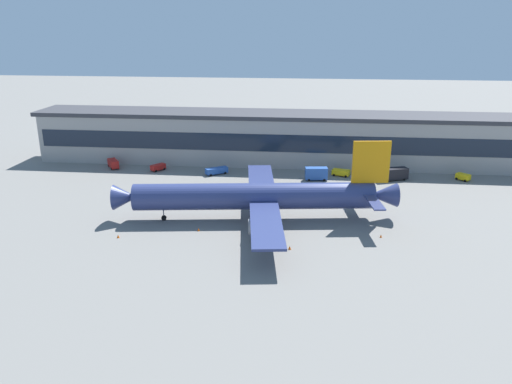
{
  "coord_description": "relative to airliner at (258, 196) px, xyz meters",
  "views": [
    {
      "loc": [
        8.75,
        -101.75,
        40.82
      ],
      "look_at": [
        -2.68,
        4.26,
        5.0
      ],
      "focal_mm": 35.26,
      "sensor_mm": 36.0,
      "label": 1
    }
  ],
  "objects": [
    {
      "name": "traffic_cone_3",
      "position": [
        -26.93,
        -12.98,
        -5.01
      ],
      "size": [
        0.54,
        0.54,
        0.68
      ],
      "primitive_type": "cone",
      "color": "#F2590C",
      "rests_on": "ground_plane"
    },
    {
      "name": "pushback_tractor",
      "position": [
        19.71,
        35.61,
        -4.29
      ],
      "size": [
        5.35,
        3.9,
        1.75
      ],
      "color": "yellow",
      "rests_on": "ground_plane"
    },
    {
      "name": "belt_loader",
      "position": [
        -15.23,
        33.3,
        -4.19
      ],
      "size": [
        6.41,
        5.27,
        1.95
      ],
      "color": "#2651A5",
      "rests_on": "ground_plane"
    },
    {
      "name": "baggage_tug",
      "position": [
        52.76,
        34.77,
        -4.26
      ],
      "size": [
        3.97,
        3.95,
        1.85
      ],
      "color": "yellow",
      "rests_on": "ground_plane"
    },
    {
      "name": "stair_truck",
      "position": [
        12.69,
        30.65,
        -3.36
      ],
      "size": [
        6.25,
        3.11,
        3.55
      ],
      "color": "#2651A5",
      "rests_on": "ground_plane"
    },
    {
      "name": "fuel_truck",
      "position": [
        33.71,
        32.97,
        -3.46
      ],
      "size": [
        8.84,
        5.63,
        3.35
      ],
      "color": "black",
      "rests_on": "ground_plane"
    },
    {
      "name": "traffic_cone_0",
      "position": [
        -11.61,
        -7.83,
        -5.02
      ],
      "size": [
        0.52,
        0.52,
        0.65
      ],
      "primitive_type": "cone",
      "color": "#F2590C",
      "rests_on": "ground_plane"
    },
    {
      "name": "terminal_building",
      "position": [
        1.78,
        48.28,
        2.37
      ],
      "size": [
        149.92,
        15.87,
        15.37
      ],
      "color": "#9E9993",
      "rests_on": "ground_plane"
    },
    {
      "name": "traffic_cone_1",
      "position": [
        7.57,
        -14.79,
        -4.98
      ],
      "size": [
        0.58,
        0.58,
        0.72
      ],
      "primitive_type": "cone",
      "color": "#F2590C",
      "rests_on": "ground_plane"
    },
    {
      "name": "traffic_cone_2",
      "position": [
        25.55,
        -7.15,
        -5.04
      ],
      "size": [
        0.48,
        0.48,
        0.6
      ],
      "primitive_type": "cone",
      "color": "#F2590C",
      "rests_on": "ground_plane"
    },
    {
      "name": "follow_me_car",
      "position": [
        -33.01,
        35.29,
        -4.25
      ],
      "size": [
        4.09,
        4.69,
        1.85
      ],
      "color": "red",
      "rests_on": "ground_plane"
    },
    {
      "name": "ground_plane",
      "position": [
        1.78,
        -0.38,
        -5.34
      ],
      "size": [
        600.0,
        600.0,
        0.0
      ],
      "primitive_type": "plane",
      "color": "slate"
    },
    {
      "name": "crew_van",
      "position": [
        -47.12,
        36.48,
        -3.88
      ],
      "size": [
        4.78,
        5.52,
        2.55
      ],
      "color": "red",
      "rests_on": "ground_plane"
    },
    {
      "name": "airliner",
      "position": [
        0.0,
        0.0,
        0.0
      ],
      "size": [
        61.53,
        52.77,
        17.42
      ],
      "color": "navy",
      "rests_on": "ground_plane"
    }
  ]
}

